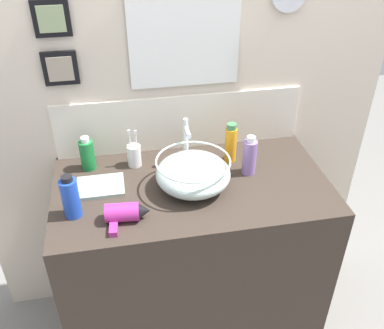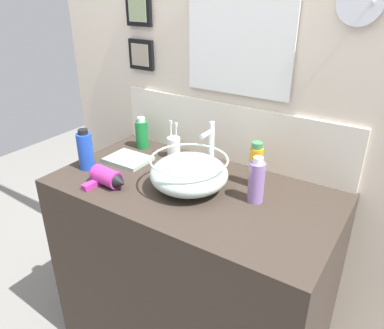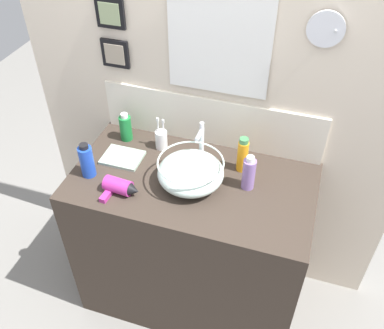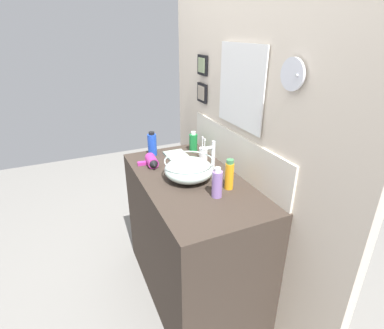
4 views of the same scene
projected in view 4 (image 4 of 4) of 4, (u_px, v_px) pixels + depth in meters
The scene contains 12 objects.
ground_plane at pixel (192, 287), 2.31m from camera, with size 6.00×6.00×0.00m, color gray.
vanity_counter at pixel (192, 238), 2.11m from camera, with size 1.17×0.63×0.94m, color #382D26.
back_panel at pixel (240, 135), 1.94m from camera, with size 1.96×0.10×2.36m.
glass_bowl_sink at pixel (189, 169), 1.88m from camera, with size 0.31×0.31×0.14m.
faucet at pixel (212, 156), 1.92m from camera, with size 0.02×0.10×0.23m.
hair_drier at pixel (152, 162), 2.07m from camera, with size 0.17×0.13×0.07m.
toothbrush_cup at pixel (203, 154), 2.15m from camera, with size 0.06×0.06×0.18m.
shampoo_bottle at pixel (217, 183), 1.68m from camera, with size 0.06×0.06×0.18m.
lotion_bottle at pixel (229, 175), 1.76m from camera, with size 0.05×0.05×0.19m.
soap_dispenser at pixel (152, 144), 2.24m from camera, with size 0.07×0.07×0.18m.
spray_bottle at pixel (193, 142), 2.32m from camera, with size 0.06×0.06×0.16m.
hand_towel at pixel (177, 155), 2.25m from camera, with size 0.19×0.15×0.02m, color #99B29E.
Camera 4 is at (1.56, -0.70, 1.82)m, focal length 28.00 mm.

